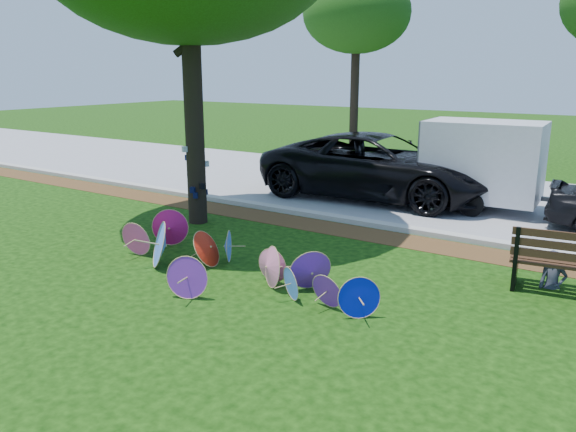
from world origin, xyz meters
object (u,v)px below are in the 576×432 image
at_px(cargo_trailer, 483,160).
at_px(person_left, 556,252).
at_px(parasol_pile, 222,256).
at_px(black_van, 378,166).

xyz_separation_m(cargo_trailer, person_left, (2.56, -4.98, -0.67)).
bearing_deg(cargo_trailer, parasol_pile, -110.81).
bearing_deg(person_left, parasol_pile, -176.76).
relative_size(black_van, cargo_trailer, 2.31).
distance_m(black_van, person_left, 7.14).
relative_size(black_van, person_left, 5.26).
height_order(parasol_pile, black_van, black_van).
bearing_deg(black_van, parasol_pile, 179.46).
distance_m(parasol_pile, cargo_trailer, 8.00).
bearing_deg(black_van, cargo_trailer, -87.77).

